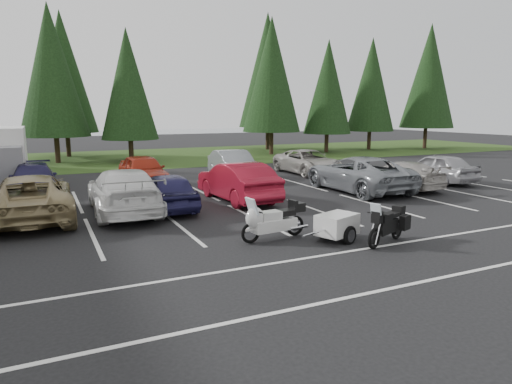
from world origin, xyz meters
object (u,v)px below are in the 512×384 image
object	(u,v)px
car_far_1	(34,179)
car_near_7	(400,175)
car_far_2	(143,171)
car_far_3	(233,165)
touring_motorcycle	(274,217)
car_near_2	(31,198)
car_near_3	(124,191)
car_near_8	(437,168)
adventure_motorcycle	(387,222)
car_near_5	(237,181)
car_near_6	(358,174)
car_near_4	(167,191)
cargo_trailer	(337,227)
car_far_4	(308,162)

from	to	relation	value
car_far_1	car_near_7	bearing A→B (deg)	-21.03
car_far_2	car_far_3	size ratio (longest dim) A/B	0.96
car_far_3	touring_motorcycle	size ratio (longest dim) A/B	2.00
car_near_2	car_far_1	world-z (taller)	car_near_2
car_near_3	car_near_8	world-z (taller)	car_near_3
car_near_7	touring_motorcycle	size ratio (longest dim) A/B	1.90
car_far_1	car_far_3	world-z (taller)	car_far_3
car_near_2	adventure_motorcycle	xyz separation A→B (m)	(9.08, -7.44, -0.15)
car_near_5	car_near_6	bearing A→B (deg)	174.51
car_near_4	car_near_7	world-z (taller)	car_near_4
car_far_3	touring_motorcycle	world-z (taller)	car_far_3
car_near_5	car_near_6	distance (m)	6.01
touring_motorcycle	car_far_1	bearing A→B (deg)	113.35
touring_motorcycle	adventure_motorcycle	world-z (taller)	touring_motorcycle
touring_motorcycle	cargo_trailer	xyz separation A→B (m)	(1.60, -0.89, -0.27)
car_near_5	car_far_3	xyz separation A→B (m)	(2.14, 5.56, -0.02)
adventure_motorcycle	car_far_4	bearing A→B (deg)	45.36
car_far_1	car_near_4	bearing A→B (deg)	-52.20
car_near_4	car_far_3	size ratio (longest dim) A/B	0.88
car_near_4	car_far_3	world-z (taller)	car_far_3
car_near_7	car_near_5	bearing A→B (deg)	-6.69
adventure_motorcycle	car_far_1	bearing A→B (deg)	103.43
car_near_3	touring_motorcycle	xyz separation A→B (m)	(3.34, -5.46, -0.16)
adventure_motorcycle	car_near_8	bearing A→B (deg)	15.93
car_near_4	car_near_6	bearing A→B (deg)	-177.26
car_near_5	car_far_4	size ratio (longest dim) A/B	0.96
car_near_4	car_far_4	world-z (taller)	car_near_4
car_near_7	car_far_2	distance (m)	12.61
car_near_4	cargo_trailer	world-z (taller)	car_near_4
car_near_7	touring_motorcycle	distance (m)	11.02
car_near_4	car_near_6	world-z (taller)	car_near_6
car_far_4	cargo_trailer	world-z (taller)	car_far_4
cargo_trailer	car_near_8	bearing A→B (deg)	11.93
car_near_6	car_far_1	bearing A→B (deg)	-21.37
car_near_4	touring_motorcycle	distance (m)	5.67
car_far_1	adventure_motorcycle	size ratio (longest dim) A/B	2.23
car_far_1	cargo_trailer	xyz separation A→B (m)	(7.97, -12.04, -0.29)
car_near_5	car_near_8	distance (m)	11.49
car_near_5	touring_motorcycle	world-z (taller)	car_near_5
car_far_2	car_far_4	world-z (taller)	car_far_2
car_far_1	car_far_4	world-z (taller)	car_far_4
car_near_5	touring_motorcycle	distance (m)	6.03
car_near_7	car_far_3	bearing A→B (deg)	-47.45
car_near_6	cargo_trailer	world-z (taller)	car_near_6
car_near_7	car_near_2	bearing A→B (deg)	-3.98
car_near_6	car_far_1	world-z (taller)	car_near_6
car_near_5	car_far_2	distance (m)	6.04
car_far_2	car_far_4	distance (m)	9.85
touring_motorcycle	cargo_trailer	world-z (taller)	touring_motorcycle
car_near_2	car_far_2	world-z (taller)	car_near_2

